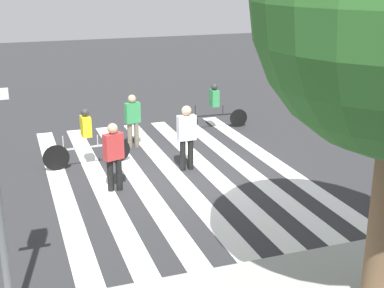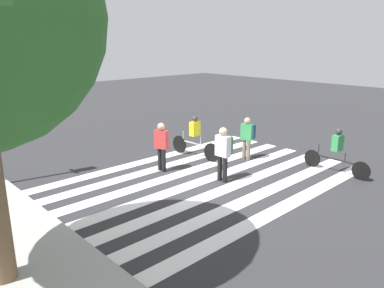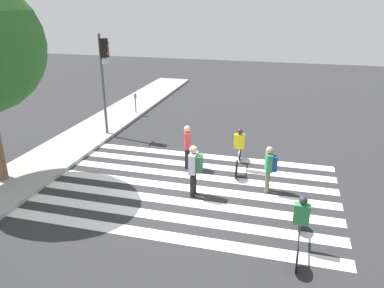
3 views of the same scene
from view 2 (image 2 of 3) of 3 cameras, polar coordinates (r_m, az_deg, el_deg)
name	(u,v)px [view 2 (image 2 of 3)]	position (r m, az deg, el deg)	size (l,w,h in m)	color
ground_plane	(208,179)	(12.46, 2.51, -5.32)	(60.00, 60.00, 0.00)	#2D2D30
sidewalk_curb	(11,245)	(9.43, -25.89, -13.70)	(36.00, 2.50, 0.14)	#9E9E99
crosswalk_stripes	(208,179)	(12.46, 2.51, -5.30)	(6.40, 10.00, 0.01)	white
pedestrian_adult_tall_backpack	(224,150)	(12.00, 4.84, -0.91)	(0.50, 0.42, 1.79)	black
pedestrian_adult_blue_shirt	(161,144)	(12.97, -4.68, -0.01)	(0.52, 0.36, 1.72)	black
pedestrian_child_with_backpack	(248,135)	(14.35, 8.48, 1.36)	(0.49, 0.44, 1.65)	#6B6051
cyclist_near_curb	(337,149)	(13.66, 21.21, -0.71)	(2.42, 0.41, 1.58)	black
cyclist_far_lane	(195,136)	(14.50, 0.44, 1.30)	(2.42, 0.41, 1.65)	black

